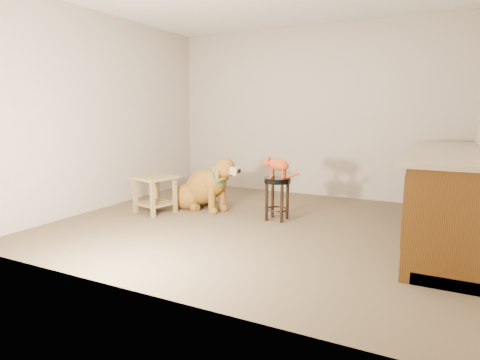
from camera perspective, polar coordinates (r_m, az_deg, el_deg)
The scene contains 8 objects.
floor at distance 4.73m, azimuth 2.33°, elevation -6.42°, with size 4.50×4.00×0.01m, color brown.
room_shell at distance 4.55m, azimuth 2.49°, elevation 14.28°, with size 4.54×4.04×2.62m.
cabinet_run at distance 4.52m, azimuth 27.18°, elevation -2.53°, with size 0.70×2.56×0.94m.
padded_stool at distance 4.89m, azimuth 5.31°, elevation -1.42°, with size 0.32×0.32×0.52m.
wood_stool at distance 5.48m, azimuth 26.14°, elevation -1.09°, with size 0.51×0.51×0.73m.
side_table at distance 5.34m, azimuth -12.02°, elevation -1.18°, with size 0.57×0.57×0.49m.
golden_retriever at distance 5.45m, azimuth -5.11°, elevation -1.14°, with size 1.19×0.68×0.78m.
tabby_kitten at distance 4.84m, azimuth 5.26°, elevation 2.14°, with size 0.45×0.16×0.28m.
Camera 1 is at (1.88, -4.13, 1.32)m, focal length 30.00 mm.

